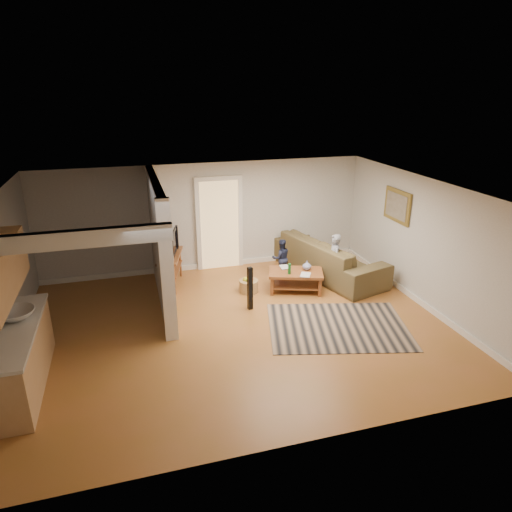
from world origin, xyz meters
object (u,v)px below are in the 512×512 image
Objects in this scene: speaker_left at (250,288)px; child at (332,286)px; toddler at (281,276)px; coffee_table at (296,275)px; tv_console at (171,258)px; speaker_right at (166,255)px; sofa at (327,274)px; toy_basket at (249,285)px.

speaker_left reaches higher than child.
speaker_left is at bearing 52.82° from toddler.
tv_console is at bearing 158.15° from coffee_table.
speaker_right is 1.19× the size of toddler.
coffee_table is 0.89m from toddler.
sofa is 1.26m from coffee_table.
child is at bearing 148.61° from sofa.
tv_console is 1.37× the size of speaker_left.
toddler is at bearing 94.56° from coffee_table.
coffee_table is at bearing 14.16° from speaker_left.
toy_basket is (-0.99, 0.21, -0.20)m from coffee_table.
sofa is at bearing 173.28° from toddler.
sofa is 2.43× the size of tv_console.
sofa is 7.26× the size of toy_basket.
speaker_right is at bearing 112.77° from speaker_left.
speaker_left is (1.34, -1.56, -0.21)m from tv_console.
child is at bearing -6.44° from toy_basket.
speaker_right is 0.90× the size of child.
tv_console reaches higher than coffee_table.
speaker_right is 2.09m from toy_basket.
coffee_table is (-1.03, -0.65, 0.34)m from sofa.
toy_basket is at bearing 167.93° from coffee_table.
speaker_left is at bearing -47.36° from speaker_right.
speaker_left is at bearing -103.30° from toy_basket.
tv_console is 2.99× the size of toy_basket.
sofa is at bearing 8.52° from tv_console.
tv_console is 1.34× the size of toddler.
speaker_right is at bearing 140.39° from toy_basket.
coffee_table is 1.03m from toy_basket.
speaker_left is 2.51m from speaker_right.
toy_basket is 0.34× the size of child.
coffee_table is 1.30m from speaker_left.
speaker_right is at bearing 149.42° from coffee_table.
tv_console is at bearing 152.39° from toy_basket.
speaker_left reaches higher than toddler.
speaker_left is at bearing -35.17° from tv_console.
speaker_left is 0.98× the size of toddler.
speaker_left is 0.75× the size of child.
speaker_left is 2.19× the size of toy_basket.
child reaches higher than toddler.
toddler is (0.93, 0.60, -0.15)m from toy_basket.
toddler is (2.45, -0.19, -0.65)m from tv_console.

